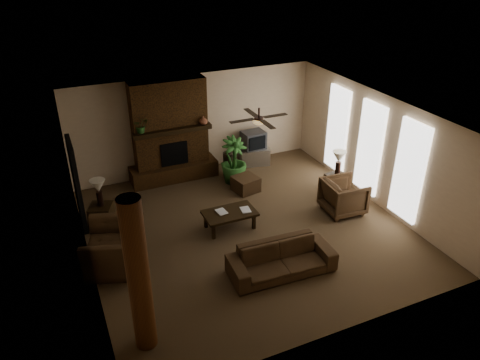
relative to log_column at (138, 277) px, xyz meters
name	(u,v)px	position (x,y,z in m)	size (l,w,h in m)	color
room_shell	(247,176)	(2.95, 2.40, 0.00)	(7.00, 7.00, 7.00)	brown
fireplace	(171,139)	(2.15, 5.62, -0.24)	(2.40, 0.70, 2.80)	#563417
windows	(369,148)	(6.40, 2.60, -0.05)	(0.08, 3.65, 2.35)	white
log_column	(138,277)	(0.00, 0.00, 0.00)	(0.36, 0.36, 2.80)	brown
doorway	(77,184)	(-0.49, 4.20, -0.35)	(0.10, 1.00, 2.10)	black
ceiling_fan	(259,120)	(3.35, 2.70, 1.13)	(1.35, 1.35, 0.37)	black
sofa	(282,255)	(2.94, 0.73, -0.98)	(2.14, 0.62, 0.84)	#49331F
armchair_left	(115,241)	(-0.04, 2.31, -0.82)	(1.33, 0.86, 1.16)	#49331F
armchair_right	(344,195)	(5.43, 2.16, -0.93)	(0.91, 0.86, 0.94)	#49331F
coffee_table	(230,214)	(2.61, 2.61, -1.03)	(1.20, 0.70, 0.43)	black
ottoman	(246,184)	(3.69, 4.09, -1.20)	(0.60, 0.60, 0.40)	#49331F
tv_stand	(255,156)	(4.62, 5.50, -1.15)	(0.85, 0.50, 0.50)	#B2B2B5
tv	(253,140)	(4.58, 5.51, -0.64)	(0.68, 0.56, 0.52)	#3B3B3E
floor_vase	(229,161)	(3.64, 5.10, -0.97)	(0.34, 0.34, 0.77)	black
floor_plant	(234,170)	(3.60, 4.70, -1.04)	(0.72, 1.29, 0.72)	#2E5F26
side_table_left	(102,216)	(-0.09, 3.90, -1.12)	(0.50, 0.50, 0.55)	black
lamp_left	(98,188)	(-0.06, 3.92, -0.40)	(0.40, 0.40, 0.65)	black
side_table_right	(336,184)	(5.80, 2.97, -1.12)	(0.50, 0.50, 0.55)	black
lamp_right	(339,159)	(5.82, 3.01, -0.40)	(0.44, 0.44, 0.65)	black
mantel_plant	(141,127)	(1.33, 5.43, 0.32)	(0.38, 0.42, 0.33)	#2E5F26
mantel_vase	(203,120)	(3.00, 5.34, 0.27)	(0.22, 0.23, 0.22)	brown
book_a	(217,208)	(2.32, 2.67, -0.83)	(0.22, 0.03, 0.29)	#999999
book_b	(241,206)	(2.87, 2.55, -0.82)	(0.21, 0.02, 0.29)	#999999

